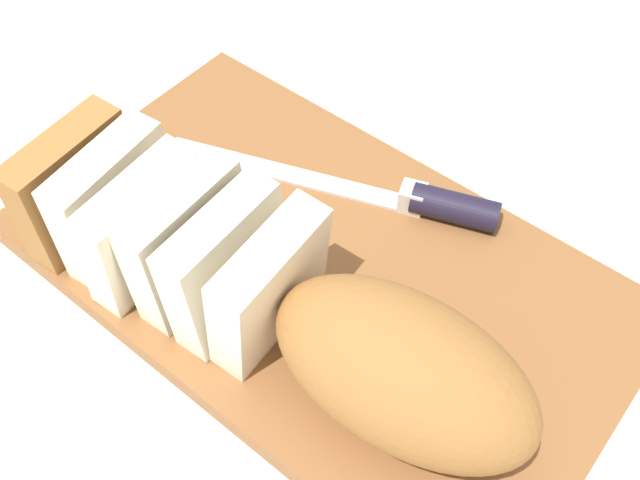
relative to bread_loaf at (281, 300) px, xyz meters
The scene contains 6 objects.
ground_plane 0.10m from the bread_loaf, 72.77° to the right, with size 3.00×3.00×0.00m, color silver.
cutting_board 0.09m from the bread_loaf, 72.77° to the right, with size 0.47×0.28×0.02m, color brown.
bread_loaf is the anchor object (origin of this frame).
bread_knife 0.16m from the bread_loaf, 91.99° to the right, with size 0.27×0.12×0.03m.
crumb_near_knife 0.08m from the bread_loaf, 119.21° to the right, with size 0.00×0.00×0.00m, color tan.
crumb_near_loaf 0.07m from the bread_loaf, 24.86° to the right, with size 0.01×0.01×0.01m, color tan.
Camera 1 is at (-0.21, 0.26, 0.49)m, focal length 41.74 mm.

